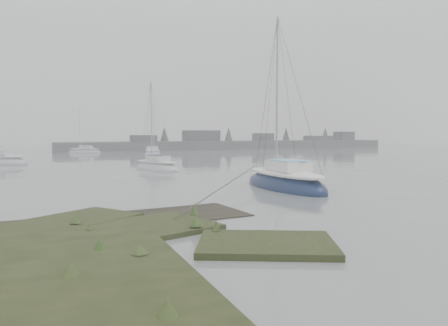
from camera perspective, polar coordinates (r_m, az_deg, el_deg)
ground at (r=40.80m, az=-15.40°, el=-0.29°), size 160.00×160.00×0.00m
far_shoreline at (r=78.93m, az=1.48°, el=2.51°), size 60.00×8.00×4.15m
sailboat_main at (r=23.42m, az=7.96°, el=-2.57°), size 2.44×7.06×9.91m
sailboat_white at (r=35.25m, az=-8.79°, el=-0.47°), size 3.49×5.71×7.65m
sailboat_far_b at (r=58.16m, az=-9.31°, el=1.28°), size 3.81×5.32×7.22m
sailboat_far_c at (r=65.85m, az=-17.76°, el=1.45°), size 5.04×3.90×6.92m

